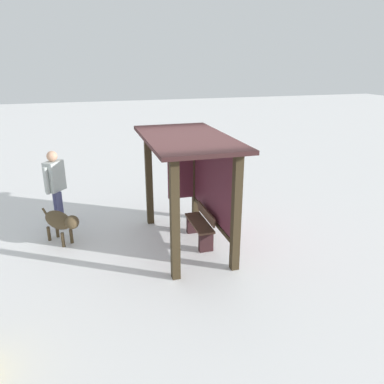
# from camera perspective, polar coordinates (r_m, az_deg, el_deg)

# --- Properties ---
(ground_plane) EXTENTS (60.00, 60.00, 0.00)m
(ground_plane) POSITION_cam_1_polar(r_m,az_deg,el_deg) (8.22, -0.73, -7.73)
(ground_plane) COLOR silver
(bus_shelter) EXTENTS (3.05, 1.66, 2.34)m
(bus_shelter) POSITION_cam_1_polar(r_m,az_deg,el_deg) (7.74, 0.42, 3.96)
(bus_shelter) COLOR #332818
(bus_shelter) RESTS_ON ground
(bench_left_inside) EXTENTS (1.12, 0.34, 0.74)m
(bench_left_inside) POSITION_cam_1_polar(r_m,az_deg,el_deg) (8.14, 1.28, -5.31)
(bench_left_inside) COLOR brown
(bench_left_inside) RESTS_ON ground
(person_walking) EXTENTS (0.55, 0.47, 1.82)m
(person_walking) POSITION_cam_1_polar(r_m,az_deg,el_deg) (9.22, -20.13, 1.38)
(person_walking) COLOR #AFB7B4
(person_walking) RESTS_ON ground
(dog) EXTENTS (0.98, 0.82, 0.74)m
(dog) POSITION_cam_1_polar(r_m,az_deg,el_deg) (8.47, -19.42, -4.20)
(dog) COLOR #4C3D28
(dog) RESTS_ON ground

